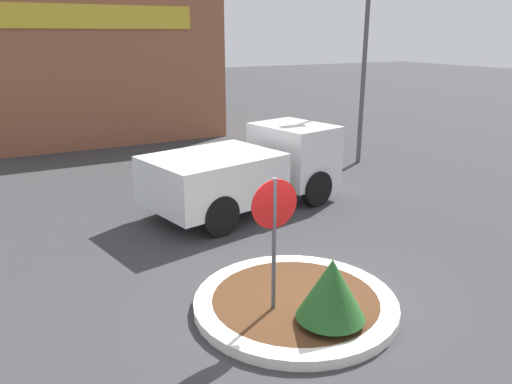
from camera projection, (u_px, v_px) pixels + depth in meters
ground_plane at (295, 307)px, 8.77m from camera, size 120.00×120.00×0.00m
traffic_island at (295, 303)px, 8.74m from camera, size 3.56×3.56×0.18m
stop_sign at (274, 222)px, 7.94m from camera, size 0.82×0.07×2.46m
island_shrub at (331, 289)px, 7.81m from camera, size 1.11×1.11×1.10m
utility_truck at (248, 169)px, 13.45m from camera, size 5.73×3.41×2.11m
storefront_building at (89, 70)px, 22.61m from camera, size 10.85×6.07×6.03m
light_pole at (366, 39)px, 17.29m from camera, size 0.70×0.30×7.69m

